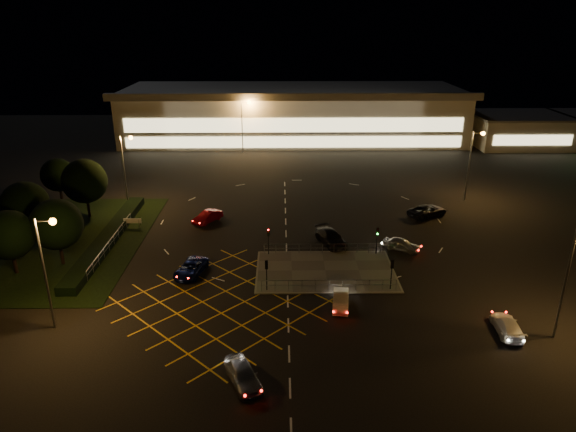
{
  "coord_description": "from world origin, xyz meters",
  "views": [
    {
      "loc": [
        -2.56,
        -49.72,
        24.82
      ],
      "look_at": [
        -1.75,
        8.84,
        2.0
      ],
      "focal_mm": 32.0,
      "sensor_mm": 36.0,
      "label": 1
    }
  ],
  "objects_px": {
    "signal_se": "(392,268)",
    "car_east_grey": "(428,211)",
    "car_left_blue": "(191,268)",
    "car_right_silver": "(401,244)",
    "car_far_dkgrey": "(331,237)",
    "signal_sw": "(267,269)",
    "signal_ne": "(377,235)",
    "signal_nw": "(268,236)",
    "car_approach_white": "(507,326)",
    "car_queue_white": "(341,300)",
    "car_circ_red": "(208,217)",
    "car_near_silver": "(243,374)"
  },
  "relations": [
    {
      "from": "car_left_blue",
      "to": "car_east_grey",
      "type": "relative_size",
      "value": 0.89
    },
    {
      "from": "car_queue_white",
      "to": "car_circ_red",
      "type": "distance_m",
      "value": 25.74
    },
    {
      "from": "car_queue_white",
      "to": "car_approach_white",
      "type": "height_order",
      "value": "car_queue_white"
    },
    {
      "from": "car_near_silver",
      "to": "car_far_dkgrey",
      "type": "relative_size",
      "value": 0.83
    },
    {
      "from": "signal_se",
      "to": "car_east_grey",
      "type": "height_order",
      "value": "signal_se"
    },
    {
      "from": "car_near_silver",
      "to": "car_far_dkgrey",
      "type": "height_order",
      "value": "car_far_dkgrey"
    },
    {
      "from": "car_left_blue",
      "to": "car_far_dkgrey",
      "type": "relative_size",
      "value": 0.92
    },
    {
      "from": "signal_nw",
      "to": "signal_ne",
      "type": "xyz_separation_m",
      "value": [
        12.0,
        0.0,
        0.0
      ]
    },
    {
      "from": "signal_se",
      "to": "signal_nw",
      "type": "bearing_deg",
      "value": -33.65
    },
    {
      "from": "signal_ne",
      "to": "car_right_silver",
      "type": "height_order",
      "value": "signal_ne"
    },
    {
      "from": "car_near_silver",
      "to": "car_approach_white",
      "type": "relative_size",
      "value": 0.99
    },
    {
      "from": "signal_ne",
      "to": "car_left_blue",
      "type": "bearing_deg",
      "value": -167.39
    },
    {
      "from": "signal_se",
      "to": "car_east_grey",
      "type": "bearing_deg",
      "value": -114.28
    },
    {
      "from": "car_queue_white",
      "to": "car_east_grey",
      "type": "height_order",
      "value": "car_east_grey"
    },
    {
      "from": "signal_ne",
      "to": "car_near_silver",
      "type": "xyz_separation_m",
      "value": [
        -13.38,
        -21.39,
        -1.6
      ]
    },
    {
      "from": "signal_ne",
      "to": "car_queue_white",
      "type": "relative_size",
      "value": 0.79
    },
    {
      "from": "car_queue_white",
      "to": "car_circ_red",
      "type": "height_order",
      "value": "car_circ_red"
    },
    {
      "from": "car_left_blue",
      "to": "car_right_silver",
      "type": "distance_m",
      "value": 23.61
    },
    {
      "from": "signal_sw",
      "to": "car_near_silver",
      "type": "height_order",
      "value": "signal_sw"
    },
    {
      "from": "car_left_blue",
      "to": "car_far_dkgrey",
      "type": "bearing_deg",
      "value": 39.85
    },
    {
      "from": "signal_se",
      "to": "signal_nw",
      "type": "xyz_separation_m",
      "value": [
        -12.0,
        7.99,
        0.0
      ]
    },
    {
      "from": "signal_nw",
      "to": "car_near_silver",
      "type": "relative_size",
      "value": 0.7
    },
    {
      "from": "signal_nw",
      "to": "car_east_grey",
      "type": "bearing_deg",
      "value": 29.2
    },
    {
      "from": "car_circ_red",
      "to": "car_approach_white",
      "type": "distance_m",
      "value": 38.04
    },
    {
      "from": "car_east_grey",
      "to": "car_right_silver",
      "type": "bearing_deg",
      "value": 120.89
    },
    {
      "from": "signal_sw",
      "to": "car_east_grey",
      "type": "distance_m",
      "value": 28.7
    },
    {
      "from": "signal_sw",
      "to": "signal_nw",
      "type": "height_order",
      "value": "same"
    },
    {
      "from": "car_queue_white",
      "to": "car_near_silver",
      "type": "bearing_deg",
      "value": -121.01
    },
    {
      "from": "signal_ne",
      "to": "car_queue_white",
      "type": "bearing_deg",
      "value": -115.22
    },
    {
      "from": "car_east_grey",
      "to": "signal_sw",
      "type": "bearing_deg",
      "value": 102.93
    },
    {
      "from": "car_left_blue",
      "to": "car_right_silver",
      "type": "height_order",
      "value": "car_right_silver"
    },
    {
      "from": "car_queue_white",
      "to": "car_approach_white",
      "type": "relative_size",
      "value": 0.88
    },
    {
      "from": "car_circ_red",
      "to": "car_east_grey",
      "type": "height_order",
      "value": "car_east_grey"
    },
    {
      "from": "car_far_dkgrey",
      "to": "car_right_silver",
      "type": "xyz_separation_m",
      "value": [
        7.86,
        -1.93,
        -0.07
      ]
    },
    {
      "from": "car_far_dkgrey",
      "to": "car_circ_red",
      "type": "distance_m",
      "value": 16.8
    },
    {
      "from": "signal_sw",
      "to": "car_right_silver",
      "type": "relative_size",
      "value": 0.75
    },
    {
      "from": "car_left_blue",
      "to": "car_approach_white",
      "type": "distance_m",
      "value": 30.24
    },
    {
      "from": "car_circ_red",
      "to": "signal_se",
      "type": "bearing_deg",
      "value": -6.26
    },
    {
      "from": "signal_nw",
      "to": "car_left_blue",
      "type": "xyz_separation_m",
      "value": [
        -7.9,
        -4.45,
        -1.67
      ]
    },
    {
      "from": "signal_ne",
      "to": "car_approach_white",
      "type": "xyz_separation_m",
      "value": [
        8.33,
        -15.31,
        -1.71
      ]
    },
    {
      "from": "signal_sw",
      "to": "car_right_silver",
      "type": "distance_m",
      "value": 17.65
    },
    {
      "from": "signal_se",
      "to": "car_far_dkgrey",
      "type": "relative_size",
      "value": 0.58
    },
    {
      "from": "car_right_silver",
      "to": "car_approach_white",
      "type": "relative_size",
      "value": 0.93
    },
    {
      "from": "signal_nw",
      "to": "car_circ_red",
      "type": "bearing_deg",
      "value": 129.0
    },
    {
      "from": "car_east_grey",
      "to": "car_circ_red",
      "type": "bearing_deg",
      "value": 62.95
    },
    {
      "from": "signal_nw",
      "to": "car_left_blue",
      "type": "distance_m",
      "value": 9.22
    },
    {
      "from": "car_far_dkgrey",
      "to": "car_right_silver",
      "type": "relative_size",
      "value": 1.28
    },
    {
      "from": "signal_sw",
      "to": "car_right_silver",
      "type": "height_order",
      "value": "signal_sw"
    },
    {
      "from": "car_far_dkgrey",
      "to": "car_right_silver",
      "type": "bearing_deg",
      "value": -33.79
    },
    {
      "from": "signal_nw",
      "to": "car_queue_white",
      "type": "bearing_deg",
      "value": -58.18
    }
  ]
}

